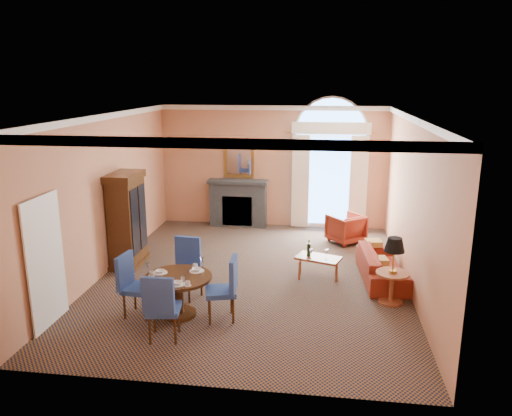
# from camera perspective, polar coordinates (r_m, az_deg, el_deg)

# --- Properties ---
(ground) EXTENTS (7.50, 7.50, 0.00)m
(ground) POSITION_cam_1_polar(r_m,az_deg,el_deg) (10.12, -0.39, -7.85)
(ground) COLOR #111C35
(ground) RESTS_ON ground
(room_envelope) EXTENTS (6.04, 7.52, 3.45)m
(room_envelope) POSITION_cam_1_polar(r_m,az_deg,el_deg) (10.12, -0.01, 6.89)
(room_envelope) COLOR tan
(room_envelope) RESTS_ON ground
(armoire) EXTENTS (0.57, 1.01, 1.99)m
(armoire) POSITION_cam_1_polar(r_m,az_deg,el_deg) (10.83, -14.52, -1.46)
(armoire) COLOR #331C0B
(armoire) RESTS_ON ground
(dining_table) EXTENTS (1.12, 1.12, 0.90)m
(dining_table) POSITION_cam_1_polar(r_m,az_deg,el_deg) (8.46, -8.83, -8.84)
(dining_table) COLOR #331C0B
(dining_table) RESTS_ON ground
(dining_chair_north) EXTENTS (0.62, 0.62, 1.08)m
(dining_chair_north) POSITION_cam_1_polar(r_m,az_deg,el_deg) (9.18, -7.87, -6.25)
(dining_chair_north) COLOR navy
(dining_chair_north) RESTS_ON ground
(dining_chair_south) EXTENTS (0.55, 0.55, 1.08)m
(dining_chair_south) POSITION_cam_1_polar(r_m,az_deg,el_deg) (7.66, -10.79, -10.73)
(dining_chair_south) COLOR navy
(dining_chair_south) RESTS_ON ground
(dining_chair_east) EXTENTS (0.59, 0.59, 1.08)m
(dining_chair_east) POSITION_cam_1_polar(r_m,az_deg,el_deg) (8.21, -3.36, -8.71)
(dining_chair_east) COLOR navy
(dining_chair_east) RESTS_ON ground
(dining_chair_west) EXTENTS (0.55, 0.54, 1.08)m
(dining_chair_west) POSITION_cam_1_polar(r_m,az_deg,el_deg) (8.58, -13.95, -8.09)
(dining_chair_west) COLOR navy
(dining_chair_west) RESTS_ON ground
(sofa) EXTENTS (0.90, 1.99, 0.56)m
(sofa) POSITION_cam_1_polar(r_m,az_deg,el_deg) (10.21, 14.20, -6.42)
(sofa) COLOR maroon
(sofa) RESTS_ON ground
(armchair) EXTENTS (1.05, 1.06, 0.69)m
(armchair) POSITION_cam_1_polar(r_m,az_deg,el_deg) (12.28, 10.23, -2.32)
(armchair) COLOR maroon
(armchair) RESTS_ON ground
(coffee_table) EXTENTS (0.97, 0.73, 0.78)m
(coffee_table) POSITION_cam_1_polar(r_m,az_deg,el_deg) (10.01, 7.07, -5.71)
(coffee_table) COLOR #9C4F2E
(coffee_table) RESTS_ON ground
(side_table) EXTENTS (0.58, 0.58, 1.19)m
(side_table) POSITION_cam_1_polar(r_m,az_deg,el_deg) (9.04, 15.42, -6.01)
(side_table) COLOR #9C4F2E
(side_table) RESTS_ON ground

